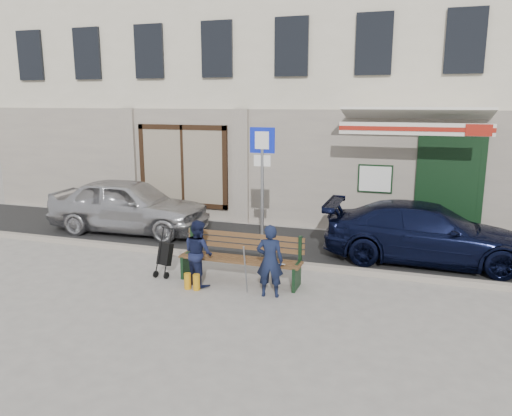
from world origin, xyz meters
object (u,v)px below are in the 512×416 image
at_px(parking_sign, 262,172).
at_px(bench, 238,259).
at_px(car_navy, 428,233).
at_px(stroller, 165,255).
at_px(man, 270,261).
at_px(car_silver, 129,205).
at_px(woman, 198,253).

relative_size(parking_sign, bench, 1.20).
height_order(car_navy, stroller, car_navy).
distance_m(bench, man, 0.97).
bearing_deg(bench, stroller, -174.68).
distance_m(car_silver, woman, 4.51).
bearing_deg(car_silver, car_navy, -93.54).
bearing_deg(man, car_navy, -142.20).
relative_size(bench, woman, 1.91).
bearing_deg(bench, man, -33.42).
bearing_deg(woman, bench, -116.15).
xyz_separation_m(parking_sign, man, (0.75, -1.91, -1.30)).
bearing_deg(parking_sign, stroller, -137.10).
height_order(parking_sign, man, parking_sign).
distance_m(bench, woman, 0.78).
bearing_deg(car_navy, woman, 124.41).
distance_m(man, woman, 1.46).
bearing_deg(stroller, bench, 19.02).
height_order(car_silver, man, car_silver).
xyz_separation_m(car_silver, stroller, (2.54, -2.73, -0.30)).
relative_size(car_navy, woman, 3.50).
xyz_separation_m(bench, stroller, (-1.50, -0.14, -0.04)).
bearing_deg(parking_sign, car_navy, 15.25).
height_order(car_silver, woman, car_silver).
distance_m(parking_sign, woman, 2.32).
bearing_deg(car_navy, parking_sign, 107.03).
bearing_deg(car_silver, parking_sign, -108.70).
height_order(car_navy, man, man).
height_order(car_navy, parking_sign, parking_sign).
bearing_deg(parking_sign, car_silver, 161.88).
bearing_deg(man, car_silver, -42.89).
relative_size(car_navy, stroller, 4.60).
relative_size(car_navy, bench, 1.83).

